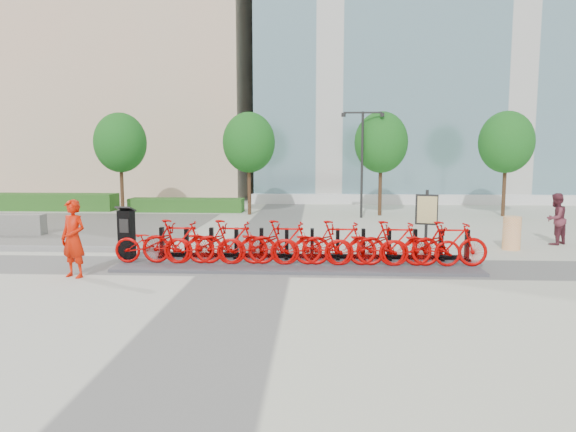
{
  "coord_description": "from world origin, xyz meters",
  "views": [
    {
      "loc": [
        1.8,
        -13.5,
        3.0
      ],
      "look_at": [
        1.0,
        1.5,
        1.2
      ],
      "focal_mm": 32.0,
      "sensor_mm": 36.0,
      "label": 1
    }
  ],
  "objects_px": {
    "construction_barrel": "(512,233)",
    "kiosk": "(127,233)",
    "bike_0": "(152,243)",
    "jersey_barrier": "(17,225)",
    "worker_red": "(73,239)",
    "pedestrian": "(555,219)",
    "map_sign": "(427,212)"
  },
  "relations": [
    {
      "from": "construction_barrel",
      "to": "kiosk",
      "type": "bearing_deg",
      "value": -168.16
    },
    {
      "from": "construction_barrel",
      "to": "jersey_barrier",
      "type": "distance_m",
      "value": 17.54
    },
    {
      "from": "construction_barrel",
      "to": "map_sign",
      "type": "bearing_deg",
      "value": -157.05
    },
    {
      "from": "worker_red",
      "to": "kiosk",
      "type": "bearing_deg",
      "value": 92.69
    },
    {
      "from": "worker_red",
      "to": "map_sign",
      "type": "bearing_deg",
      "value": 38.64
    },
    {
      "from": "bike_0",
      "to": "jersey_barrier",
      "type": "distance_m",
      "value": 8.47
    },
    {
      "from": "kiosk",
      "to": "map_sign",
      "type": "xyz_separation_m",
      "value": [
        8.58,
        1.17,
        0.51
      ]
    },
    {
      "from": "kiosk",
      "to": "pedestrian",
      "type": "bearing_deg",
      "value": 23.81
    },
    {
      "from": "kiosk",
      "to": "pedestrian",
      "type": "height_order",
      "value": "pedestrian"
    },
    {
      "from": "bike_0",
      "to": "jersey_barrier",
      "type": "height_order",
      "value": "bike_0"
    },
    {
      "from": "construction_barrel",
      "to": "jersey_barrier",
      "type": "bearing_deg",
      "value": 173.15
    },
    {
      "from": "construction_barrel",
      "to": "jersey_barrier",
      "type": "height_order",
      "value": "construction_barrel"
    },
    {
      "from": "bike_0",
      "to": "map_sign",
      "type": "bearing_deg",
      "value": -77.35
    },
    {
      "from": "jersey_barrier",
      "to": "map_sign",
      "type": "xyz_separation_m",
      "value": [
        14.46,
        -3.34,
        0.92
      ]
    },
    {
      "from": "bike_0",
      "to": "jersey_barrier",
      "type": "bearing_deg",
      "value": 53.22
    },
    {
      "from": "jersey_barrier",
      "to": "map_sign",
      "type": "relative_size",
      "value": 1.01
    },
    {
      "from": "bike_0",
      "to": "pedestrian",
      "type": "distance_m",
      "value": 13.05
    },
    {
      "from": "worker_red",
      "to": "jersey_barrier",
      "type": "distance_m",
      "value": 8.34
    },
    {
      "from": "kiosk",
      "to": "bike_0",
      "type": "bearing_deg",
      "value": -22.33
    },
    {
      "from": "bike_0",
      "to": "worker_red",
      "type": "relative_size",
      "value": 1.06
    },
    {
      "from": "bike_0",
      "to": "jersey_barrier",
      "type": "xyz_separation_m",
      "value": [
        -6.78,
        5.07,
        -0.23
      ]
    },
    {
      "from": "kiosk",
      "to": "pedestrian",
      "type": "relative_size",
      "value": 0.87
    },
    {
      "from": "jersey_barrier",
      "to": "worker_red",
      "type": "bearing_deg",
      "value": -52.11
    },
    {
      "from": "kiosk",
      "to": "map_sign",
      "type": "distance_m",
      "value": 8.67
    },
    {
      "from": "kiosk",
      "to": "construction_barrel",
      "type": "xyz_separation_m",
      "value": [
        11.54,
        2.42,
        -0.27
      ]
    },
    {
      "from": "kiosk",
      "to": "worker_red",
      "type": "height_order",
      "value": "worker_red"
    },
    {
      "from": "worker_red",
      "to": "pedestrian",
      "type": "xyz_separation_m",
      "value": [
        13.93,
        5.36,
        -0.09
      ]
    },
    {
      "from": "construction_barrel",
      "to": "jersey_barrier",
      "type": "xyz_separation_m",
      "value": [
        -17.41,
        2.09,
        -0.14
      ]
    },
    {
      "from": "pedestrian",
      "to": "construction_barrel",
      "type": "distance_m",
      "value": 2.09
    },
    {
      "from": "pedestrian",
      "to": "jersey_barrier",
      "type": "distance_m",
      "value": 19.24
    },
    {
      "from": "jersey_barrier",
      "to": "map_sign",
      "type": "height_order",
      "value": "map_sign"
    },
    {
      "from": "map_sign",
      "to": "kiosk",
      "type": "bearing_deg",
      "value": -155.93
    }
  ]
}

